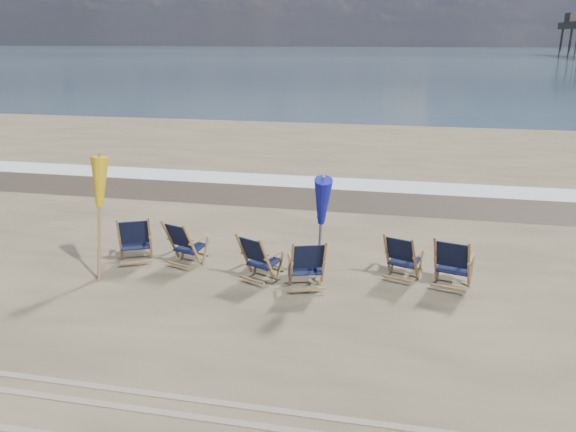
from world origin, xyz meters
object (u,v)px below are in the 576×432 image
beach_chair_0 (150,239)px  beach_chair_4 (414,260)px  beach_chair_3 (324,265)px  umbrella_yellow (96,189)px  beach_chair_5 (469,266)px  beach_chair_1 (192,246)px  beach_chair_2 (267,262)px  umbrella_blue (321,199)px

beach_chair_0 → beach_chair_4: beach_chair_0 is taller
beach_chair_3 → umbrella_yellow: 4.04m
beach_chair_4 → beach_chair_5: 0.88m
beach_chair_1 → umbrella_yellow: size_ratio=0.43×
beach_chair_2 → beach_chair_4: size_ratio=1.02×
beach_chair_1 → umbrella_yellow: bearing=42.9°
beach_chair_0 → umbrella_yellow: size_ratio=0.46×
beach_chair_1 → beach_chair_2: (1.49, -0.40, -0.01)m
beach_chair_3 → umbrella_yellow: bearing=-14.3°
beach_chair_1 → umbrella_yellow: 1.92m
beach_chair_0 → beach_chair_2: bearing=142.5°
beach_chair_0 → beach_chair_3: size_ratio=1.02×
beach_chair_3 → umbrella_yellow: size_ratio=0.45×
beach_chair_2 → umbrella_blue: 1.39m
beach_chair_5 → umbrella_yellow: umbrella_yellow is taller
umbrella_yellow → beach_chair_0: bearing=54.4°
beach_chair_2 → beach_chair_5: 3.32m
beach_chair_3 → umbrella_yellow: (-3.87, -0.23, 1.13)m
beach_chair_0 → umbrella_blue: (3.21, -0.20, 1.01)m
beach_chair_4 → umbrella_blue: umbrella_blue is taller
beach_chair_3 → beach_chair_4: 1.57m
beach_chair_4 → umbrella_yellow: bearing=28.0°
beach_chair_3 → beach_chair_5: size_ratio=0.98×
beach_chair_4 → umbrella_blue: bearing=28.3°
beach_chair_2 → beach_chair_3: size_ratio=0.95×
umbrella_yellow → beach_chair_5: bearing=5.7°
beach_chair_3 → beach_chair_5: 2.36m
beach_chair_3 → beach_chair_4: (1.47, 0.57, -0.03)m
beach_chair_4 → umbrella_blue: (-1.58, -0.25, 1.05)m
beach_chair_0 → beach_chair_1: bearing=146.0°
beach_chair_2 → beach_chair_4: (2.43, 0.59, -0.01)m
beach_chair_2 → umbrella_yellow: 3.14m
beach_chair_3 → beach_chair_5: beach_chair_5 is taller
beach_chair_3 → beach_chair_4: bearing=-176.5°
beach_chair_4 → umbrella_yellow: umbrella_yellow is taller
beach_chair_0 → umbrella_yellow: (-0.54, -0.76, 1.12)m
beach_chair_1 → beach_chair_4: bearing=-157.7°
beach_chair_5 → umbrella_blue: umbrella_blue is taller
beach_chair_2 → umbrella_blue: size_ratio=0.45×
beach_chair_0 → beach_chair_2: beach_chair_0 is taller
beach_chair_2 → beach_chair_0: bearing=11.1°
beach_chair_1 → umbrella_blue: bearing=-161.8°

